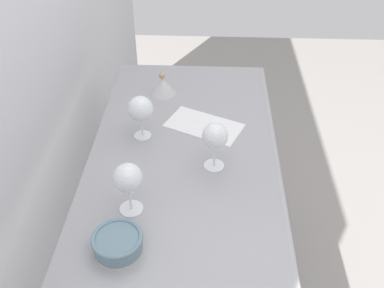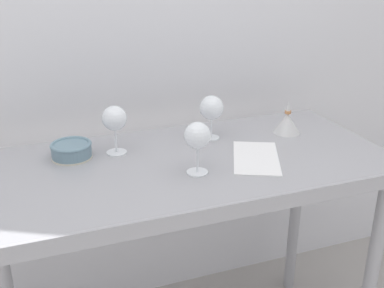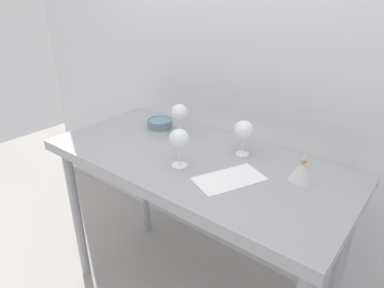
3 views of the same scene
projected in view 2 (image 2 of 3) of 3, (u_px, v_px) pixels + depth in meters
name	position (u px, v px, depth m)	size (l,w,h in m)	color
back_wall	(143.00, 20.00, 1.85)	(3.80, 0.04, 2.60)	silver
steel_counter	(185.00, 188.00, 1.61)	(1.40, 0.65, 0.90)	#99999E
wine_glass_far_left	(115.00, 120.00, 1.58)	(0.09, 0.09, 0.17)	white
wine_glass_far_right	(212.00, 109.00, 1.71)	(0.09, 0.09, 0.16)	white
wine_glass_near_center	(197.00, 137.00, 1.43)	(0.08, 0.08, 0.17)	white
tasting_sheet_upper	(256.00, 158.00, 1.59)	(0.15, 0.28, 0.00)	white
tasting_bowl	(71.00, 150.00, 1.58)	(0.14, 0.14, 0.05)	beige
decanter_funnel	(287.00, 123.00, 1.80)	(0.11, 0.11, 0.13)	silver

